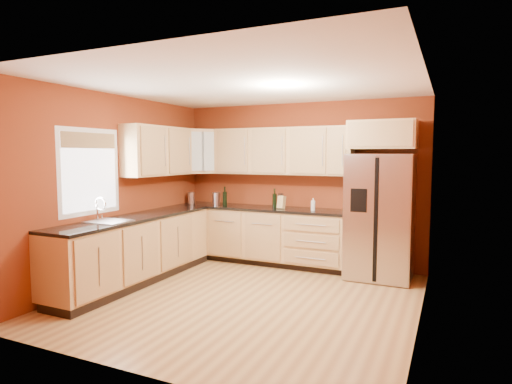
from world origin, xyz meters
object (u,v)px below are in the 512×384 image
refrigerator (380,216)px  canister_left (191,198)px  knife_block (281,202)px  wine_bottle_a (225,196)px  soap_dispenser (313,204)px

refrigerator → canister_left: (-3.20, 0.02, 0.13)m
refrigerator → knife_block: 1.52m
refrigerator → wine_bottle_a: size_ratio=5.58×
soap_dispenser → knife_block: bearing=176.5°
wine_bottle_a → knife_block: wine_bottle_a is taller
refrigerator → knife_block: (-1.52, 0.02, 0.13)m
knife_block → canister_left: bearing=-170.7°
soap_dispenser → refrigerator: bearing=0.7°
refrigerator → knife_block: size_ratio=8.87×
canister_left → knife_block: 1.68m
wine_bottle_a → soap_dispenser: 1.54m
wine_bottle_a → soap_dispenser: bearing=-0.6°
wine_bottle_a → canister_left: bearing=178.7°
wine_bottle_a → soap_dispenser: (1.54, -0.02, -0.06)m
refrigerator → knife_block: bearing=179.2°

